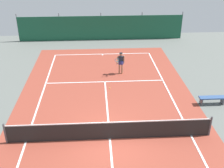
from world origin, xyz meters
TOP-DOWN VIEW (x-y plane):
  - ground_plane at (0.00, 0.00)m, footprint 36.00×36.00m
  - court_surface at (0.00, 0.00)m, footprint 11.02×26.60m
  - tennis_net at (0.00, 0.00)m, footprint 10.12×0.10m
  - back_fence at (-0.00, 16.55)m, footprint 16.30×0.98m
  - tennis_player at (1.22, 7.72)m, footprint 0.75×0.73m
  - tennis_ball_near_player at (0.29, 5.39)m, footprint 0.07×0.07m
  - courtside_bench at (6.31, 2.98)m, footprint 1.60×0.40m

SIDE VIEW (x-z plane):
  - ground_plane at x=0.00m, z-range 0.00..0.00m
  - court_surface at x=0.00m, z-range 0.00..0.01m
  - tennis_ball_near_player at x=0.29m, z-range 0.00..0.07m
  - courtside_bench at x=6.31m, z-range 0.13..0.62m
  - tennis_net at x=0.00m, z-range -0.04..1.06m
  - back_fence at x=0.00m, z-range -0.68..2.02m
  - tennis_player at x=1.22m, z-range 0.14..1.78m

